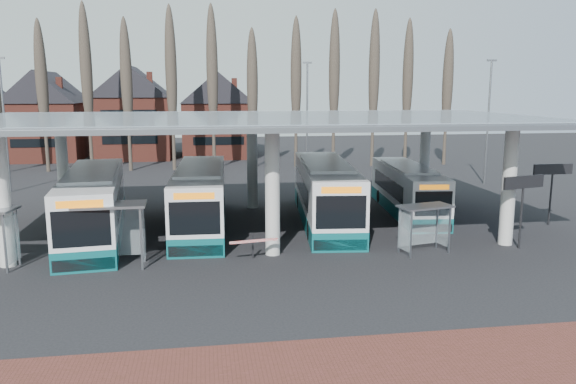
{
  "coord_description": "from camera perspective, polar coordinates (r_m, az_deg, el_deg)",
  "views": [
    {
      "loc": [
        -3.15,
        -23.34,
        7.84
      ],
      "look_at": [
        1.42,
        7.0,
        2.19
      ],
      "focal_mm": 35.0,
      "sensor_mm": 36.0,
      "label": 1
    }
  ],
  "objects": [
    {
      "name": "ground",
      "position": [
        24.82,
        -0.84,
        -7.98
      ],
      "size": [
        140.0,
        140.0,
        0.0
      ],
      "primitive_type": "plane",
      "color": "black",
      "rests_on": "ground"
    },
    {
      "name": "station_canopy",
      "position": [
        31.57,
        -2.84,
        6.5
      ],
      "size": [
        32.0,
        16.0,
        6.34
      ],
      "color": "silver",
      "rests_on": "ground"
    },
    {
      "name": "poplar_row",
      "position": [
        56.44,
        -5.48,
        11.34
      ],
      "size": [
        45.1,
        1.1,
        14.5
      ],
      "color": "#473D33",
      "rests_on": "ground"
    },
    {
      "name": "townhouse_row",
      "position": [
        68.53,
        -19.37,
        8.26
      ],
      "size": [
        36.8,
        10.3,
        12.25
      ],
      "color": "brown",
      "rests_on": "ground"
    },
    {
      "name": "lamp_post_a",
      "position": [
        47.77,
        -26.84,
        6.31
      ],
      "size": [
        0.8,
        0.16,
        10.17
      ],
      "color": "slate",
      "rests_on": "ground"
    },
    {
      "name": "lamp_post_b",
      "position": [
        50.24,
        1.95,
        7.57
      ],
      "size": [
        0.8,
        0.16,
        10.17
      ],
      "color": "slate",
      "rests_on": "ground"
    },
    {
      "name": "lamp_post_c",
      "position": [
        49.2,
        19.66,
        6.91
      ],
      "size": [
        0.8,
        0.16,
        10.17
      ],
      "color": "slate",
      "rests_on": "ground"
    },
    {
      "name": "bus_0",
      "position": [
        31.88,
        -19.11,
        -1.28
      ],
      "size": [
        4.06,
        13.08,
        3.57
      ],
      "rotation": [
        0.0,
        0.0,
        0.1
      ],
      "color": "white",
      "rests_on": "ground"
    },
    {
      "name": "bus_1",
      "position": [
        32.63,
        -8.86,
        -0.63
      ],
      "size": [
        3.19,
        12.71,
        3.5
      ],
      "rotation": [
        0.0,
        0.0,
        -0.04
      ],
      "color": "white",
      "rests_on": "ground"
    },
    {
      "name": "bus_2",
      "position": [
        33.51,
        3.8,
        -0.14
      ],
      "size": [
        4.07,
        13.26,
        3.63
      ],
      "rotation": [
        0.0,
        0.0,
        -0.1
      ],
      "color": "white",
      "rests_on": "ground"
    },
    {
      "name": "bus_3",
      "position": [
        36.8,
        11.98,
        0.18
      ],
      "size": [
        3.41,
        11.16,
        3.05
      ],
      "rotation": [
        0.0,
        0.0,
        -0.1
      ],
      "color": "white",
      "rests_on": "ground"
    },
    {
      "name": "shelter_1",
      "position": [
        26.07,
        -17.54,
        -2.78
      ],
      "size": [
        3.14,
        1.62,
        2.89
      ],
      "rotation": [
        0.0,
        0.0,
        0.02
      ],
      "color": "gray",
      "rests_on": "ground"
    },
    {
      "name": "shelter_2",
      "position": [
        27.84,
        13.58,
        -2.58
      ],
      "size": [
        2.75,
        1.79,
        2.35
      ],
      "rotation": [
        0.0,
        0.0,
        0.22
      ],
      "color": "gray",
      "rests_on": "ground"
    },
    {
      "name": "info_sign_0",
      "position": [
        29.8,
        22.79,
        0.4
      ],
      "size": [
        2.42,
        0.74,
        3.66
      ],
      "rotation": [
        0.0,
        0.0,
        0.25
      ],
      "color": "black",
      "rests_on": "ground"
    },
    {
      "name": "info_sign_1",
      "position": [
        35.72,
        25.29,
        1.67
      ],
      "size": [
        2.42,
        0.19,
        3.6
      ],
      "rotation": [
        0.0,
        0.0,
        0.02
      ],
      "color": "black",
      "rests_on": "ground"
    },
    {
      "name": "barrier",
      "position": [
        25.99,
        -3.53,
        -5.13
      ],
      "size": [
        2.25,
        0.79,
        1.13
      ],
      "rotation": [
        0.0,
        0.0,
        0.16
      ],
      "color": "black",
      "rests_on": "ground"
    }
  ]
}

